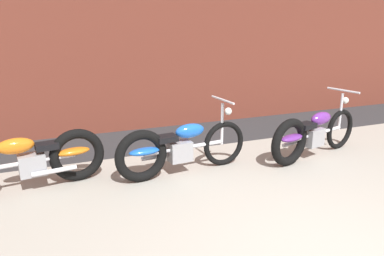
% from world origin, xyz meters
% --- Properties ---
extents(sidewalk_slab, '(36.00, 3.50, 0.01)m').
position_xyz_m(sidewalk_slab, '(0.00, 1.75, 0.00)').
color(sidewalk_slab, '#9E998E').
rests_on(sidewalk_slab, ground).
extents(motorcycle_orange, '(2.00, 0.59, 1.03)m').
position_xyz_m(motorcycle_orange, '(-2.53, 2.78, 0.40)').
color(motorcycle_orange, black).
rests_on(motorcycle_orange, ground).
extents(motorcycle_blue, '(2.00, 0.58, 1.03)m').
position_xyz_m(motorcycle_blue, '(-0.75, 2.56, 0.40)').
color(motorcycle_blue, black).
rests_on(motorcycle_blue, ground).
extents(motorcycle_purple, '(1.96, 0.77, 1.03)m').
position_xyz_m(motorcycle_purple, '(1.42, 2.41, 0.40)').
color(motorcycle_purple, black).
rests_on(motorcycle_purple, ground).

